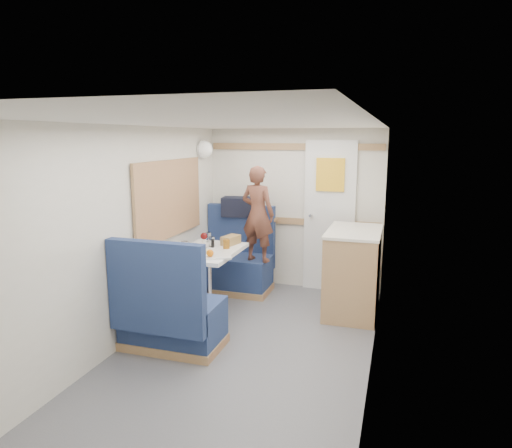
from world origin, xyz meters
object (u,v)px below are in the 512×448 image
(galley_counter, at_px, (353,271))
(wine_glass, at_px, (204,237))
(cheese_block, at_px, (204,251))
(tumbler_mid, at_px, (208,237))
(duffel_bag, at_px, (242,207))
(orange_fruit, at_px, (210,253))
(bread_loaf, at_px, (231,240))
(bench_far, at_px, (236,267))
(person, at_px, (258,214))
(bench_near, at_px, (170,318))
(dinette_table, at_px, (208,264))
(dome_light, at_px, (204,149))
(tumbler_left, at_px, (185,247))
(salt_grinder, at_px, (204,244))
(pepper_grinder, at_px, (213,243))
(beer_glass, at_px, (226,245))
(tray, at_px, (217,254))
(tumbler_right, at_px, (212,242))

(galley_counter, height_order, wine_glass, galley_counter)
(cheese_block, height_order, tumbler_mid, tumbler_mid)
(cheese_block, bearing_deg, duffel_bag, 91.62)
(orange_fruit, bearing_deg, bread_loaf, 91.71)
(tumbler_mid, bearing_deg, bench_far, 73.65)
(person, bearing_deg, galley_counter, -175.26)
(bench_near, height_order, tumbler_mid, bench_near)
(dinette_table, distance_m, dome_light, 1.51)
(tumbler_left, height_order, salt_grinder, tumbler_left)
(bench_near, relative_size, pepper_grinder, 11.53)
(beer_glass, height_order, bread_loaf, beer_glass)
(tumbler_left, relative_size, pepper_grinder, 1.35)
(tray, xyz_separation_m, tumbler_right, (-0.21, 0.35, 0.04))
(cheese_block, bearing_deg, tumbler_right, 100.13)
(galley_counter, relative_size, salt_grinder, 9.57)
(orange_fruit, distance_m, salt_grinder, 0.45)
(bench_far, relative_size, dome_light, 5.25)
(dinette_table, distance_m, tray, 0.30)
(orange_fruit, bearing_deg, person, 79.81)
(dome_light, xyz_separation_m, bread_loaf, (0.53, -0.53, -0.98))
(person, distance_m, tray, 0.93)
(dome_light, bearing_deg, tumbler_right, -61.60)
(bench_near, bearing_deg, duffel_bag, 89.94)
(duffel_bag, bearing_deg, bread_loaf, -87.24)
(tray, distance_m, tumbler_mid, 0.63)
(tumbler_right, relative_size, bread_loaf, 0.45)
(tray, xyz_separation_m, tumbler_mid, (-0.33, 0.54, 0.05))
(bench_near, bearing_deg, tumbler_right, 91.30)
(bench_near, bearing_deg, dinette_table, 90.00)
(duffel_bag, relative_size, tumbler_mid, 4.62)
(tumbler_mid, bearing_deg, orange_fruit, -65.14)
(dome_light, height_order, tumbler_left, dome_light)
(galley_counter, bearing_deg, wine_glass, -162.99)
(dome_light, height_order, orange_fruit, dome_light)
(tray, bearing_deg, bench_near, -104.86)
(pepper_grinder, height_order, salt_grinder, salt_grinder)
(person, height_order, orange_fruit, person)
(dome_light, bearing_deg, tumbler_mid, -63.62)
(pepper_grinder, bearing_deg, cheese_block, -84.01)
(bench_near, bearing_deg, tumbler_mid, 96.87)
(dinette_table, height_order, dome_light, dome_light)
(tumbler_right, bearing_deg, orange_fruit, -68.83)
(duffel_bag, xyz_separation_m, orange_fruit, (0.16, -1.43, -0.25))
(tumbler_left, bearing_deg, pepper_grinder, 60.48)
(bench_far, bearing_deg, dinette_table, -90.00)
(person, relative_size, orange_fruit, 15.88)
(tumbler_mid, xyz_separation_m, bread_loaf, (0.29, -0.04, -0.01))
(galley_counter, xyz_separation_m, duffel_bag, (-1.47, 0.57, 0.55))
(orange_fruit, xyz_separation_m, wine_glass, (-0.23, 0.38, 0.07))
(dinette_table, bearing_deg, galley_counter, 20.54)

